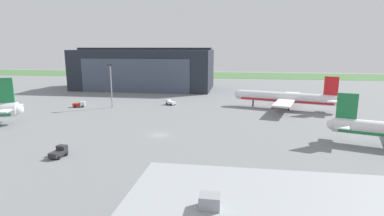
{
  "coord_description": "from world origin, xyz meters",
  "views": [
    {
      "loc": [
        20.2,
        -74.91,
        22.86
      ],
      "look_at": [
        6.23,
        16.97,
        4.13
      ],
      "focal_mm": 28.26,
      "sensor_mm": 36.0,
      "label": 1
    }
  ],
  "objects": [
    {
      "name": "fuel_bowser",
      "position": [
        -6.48,
        42.45,
        1.02
      ],
      "size": [
        4.51,
        4.02,
        2.05
      ],
      "color": "silver",
      "rests_on": "ground_plane"
    },
    {
      "name": "grass_field_strip",
      "position": [
        0.0,
        178.41,
        0.04
      ],
      "size": [
        440.0,
        56.0,
        0.08
      ],
      "primitive_type": "cube",
      "color": "#47703E",
      "rests_on": "ground_plane"
    },
    {
      "name": "apron_light_mast",
      "position": [
        -27.56,
        33.75,
        9.95
      ],
      "size": [
        2.4,
        0.5,
        16.74
      ],
      "color": "#99999E",
      "rests_on": "ground_plane"
    },
    {
      "name": "pushback_tractor",
      "position": [
        -40.35,
        32.45,
        1.06
      ],
      "size": [
        4.91,
        3.35,
        2.12
      ],
      "color": "silver",
      "rests_on": "ground_plane"
    },
    {
      "name": "baggage_tug",
      "position": [
        -16.87,
        -18.93,
        1.04
      ],
      "size": [
        2.82,
        4.09,
        2.22
      ],
      "color": "#28282D",
      "rests_on": "ground_plane"
    },
    {
      "name": "airliner_far_right",
      "position": [
        38.14,
        40.55,
        4.27
      ],
      "size": [
        37.89,
        34.36,
        12.85
      ],
      "color": "silver",
      "rests_on": "ground_plane"
    },
    {
      "name": "ground_plane",
      "position": [
        0.0,
        0.0,
        0.0
      ],
      "size": [
        440.0,
        440.0,
        0.0
      ],
      "primitive_type": "plane",
      "color": "slate"
    },
    {
      "name": "maintenance_hangar",
      "position": [
        -31.49,
        88.32,
        10.87
      ],
      "size": [
        74.51,
        33.9,
        22.67
      ],
      "color": "#232833",
      "rests_on": "ground_plane"
    }
  ]
}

